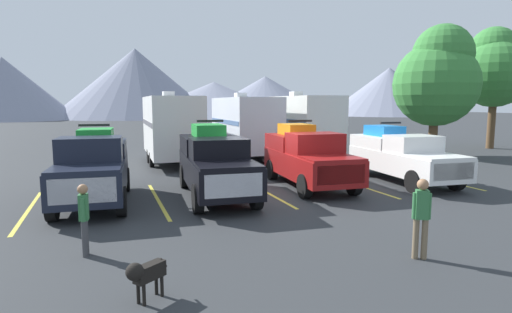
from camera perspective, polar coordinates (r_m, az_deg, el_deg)
ground_plane at (r=15.22m, az=1.69°, el=-5.07°), size 240.00×240.00×0.00m
pickup_truck_a at (r=14.60m, az=-21.41°, el=-1.35°), size 2.48×5.43×2.57m
pickup_truck_b at (r=14.71m, az=-5.72°, el=-0.76°), size 2.47×5.97×2.66m
pickup_truck_c at (r=16.58m, az=7.03°, el=0.05°), size 2.53×5.61×2.59m
pickup_truck_d at (r=18.45m, az=19.27°, el=0.24°), size 2.49×5.89×2.46m
lot_stripe_a at (r=14.65m, az=-28.80°, el=-6.48°), size 0.12×5.50×0.01m
lot_stripe_b at (r=14.56m, az=-13.31°, el=-5.83°), size 0.12×5.50×0.01m
lot_stripe_c at (r=15.49m, az=1.28°, el=-4.84°), size 0.12×5.50×0.01m
lot_stripe_d at (r=17.29m, az=13.49°, el=-3.76°), size 0.12×5.50×0.01m
lot_stripe_e at (r=19.71m, az=23.03°, el=-2.79°), size 0.12×5.50×0.01m
camper_trailer_a at (r=22.77m, az=-11.53°, el=4.15°), size 2.70×7.76×3.91m
camper_trailer_b at (r=24.47m, az=-1.49°, el=4.47°), size 2.73×7.57×3.89m
camper_trailer_c at (r=24.89m, az=6.36°, el=4.58°), size 2.61×7.53×3.97m
person_a at (r=9.67m, az=-22.56°, el=-7.42°), size 0.22×0.35×1.57m
person_b at (r=9.41m, az=21.77°, el=-7.25°), size 0.34×0.30×1.72m
dog at (r=7.29m, az=-15.14°, el=-15.22°), size 0.72×0.58×0.75m
tree_a at (r=27.90m, az=23.66°, el=9.97°), size 5.09×5.09×7.97m
tree_b at (r=34.65m, az=29.95°, el=10.48°), size 4.75×4.75×8.67m
mountain_ridge at (r=95.45m, az=-14.95°, el=8.66°), size 154.51×40.86×15.28m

